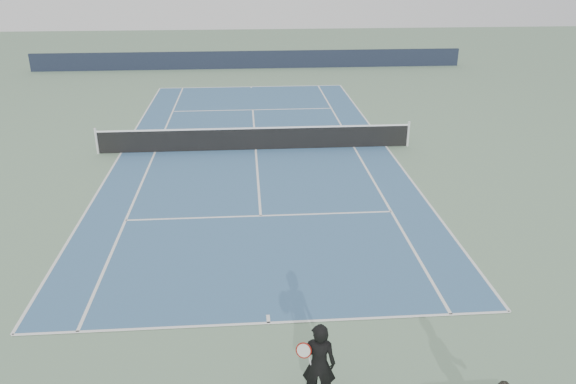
{
  "coord_description": "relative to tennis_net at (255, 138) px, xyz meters",
  "views": [
    {
      "loc": [
        -0.36,
        -22.1,
        7.51
      ],
      "look_at": [
        0.8,
        -7.13,
        1.1
      ],
      "focal_mm": 35.0,
      "sensor_mm": 36.0,
      "label": 1
    }
  ],
  "objects": [
    {
      "name": "ground",
      "position": [
        0.0,
        0.0,
        -0.5
      ],
      "size": [
        80.0,
        80.0,
        0.0
      ],
      "primitive_type": "plane",
      "color": "slate"
    },
    {
      "name": "court_surface",
      "position": [
        0.0,
        0.0,
        -0.5
      ],
      "size": [
        10.97,
        23.77,
        0.01
      ],
      "primitive_type": "cube",
      "color": "#396088",
      "rests_on": "ground"
    },
    {
      "name": "tennis_net",
      "position": [
        0.0,
        0.0,
        0.0
      ],
      "size": [
        12.9,
        0.1,
        1.07
      ],
      "color": "silver",
      "rests_on": "ground"
    },
    {
      "name": "windscreen_far",
      "position": [
        0.0,
        17.88,
        0.1
      ],
      "size": [
        30.0,
        0.25,
        1.2
      ],
      "primitive_type": "cube",
      "color": "black",
      "rests_on": "ground"
    },
    {
      "name": "tennis_player",
      "position": [
        0.79,
        -14.25,
        0.33
      ],
      "size": [
        0.8,
        0.57,
        1.67
      ],
      "color": "black",
      "rests_on": "ground"
    }
  ]
}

